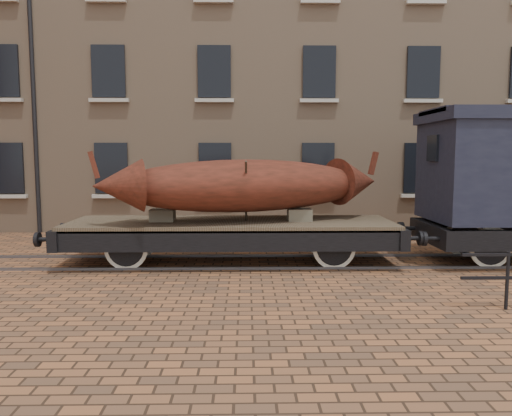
{
  "coord_description": "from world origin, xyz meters",
  "views": [
    {
      "loc": [
        -1.44,
        -12.02,
        2.62
      ],
      "look_at": [
        -1.2,
        0.5,
        1.3
      ],
      "focal_mm": 35.0,
      "sensor_mm": 36.0,
      "label": 1
    }
  ],
  "objects": [
    {
      "name": "ground",
      "position": [
        0.0,
        0.0,
        0.0
      ],
      "size": [
        90.0,
        90.0,
        0.0
      ],
      "primitive_type": "plane",
      "color": "brown"
    },
    {
      "name": "warehouse_cream",
      "position": [
        3.0,
        9.99,
        7.0
      ],
      "size": [
        40.0,
        10.19,
        14.0
      ],
      "color": "tan",
      "rests_on": "ground"
    },
    {
      "name": "rail_track",
      "position": [
        0.0,
        0.0,
        0.03
      ],
      "size": [
        30.0,
        1.52,
        0.06
      ],
      "color": "#59595E",
      "rests_on": "ground"
    },
    {
      "name": "flatcar_wagon",
      "position": [
        -1.81,
        0.0,
        0.83
      ],
      "size": [
        8.81,
        2.39,
        1.33
      ],
      "color": "brown",
      "rests_on": "ground"
    },
    {
      "name": "iron_boat",
      "position": [
        -1.45,
        -0.0,
        1.91
      ],
      "size": [
        7.12,
        3.71,
        1.7
      ],
      "color": "maroon",
      "rests_on": "flatcar_wagon"
    }
  ]
}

